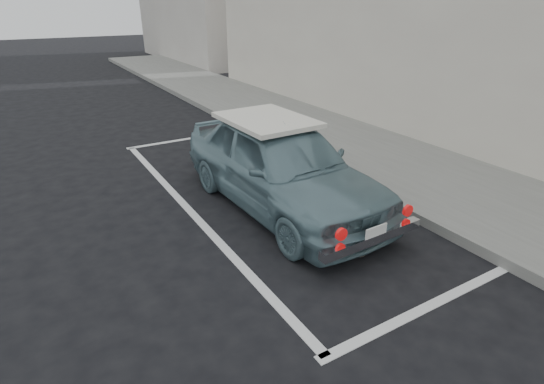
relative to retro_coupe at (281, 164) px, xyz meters
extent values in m
plane|color=black|center=(-0.41, -2.38, -0.70)|extent=(80.00, 80.00, 0.00)
cube|color=slate|center=(2.79, -0.38, -0.62)|extent=(2.80, 40.00, 0.15)
cube|color=black|center=(4.25, 1.62, 0.70)|extent=(0.10, 16.00, 2.40)
cube|color=silver|center=(0.09, -2.88, -0.69)|extent=(3.00, 0.12, 0.01)
cube|color=silver|center=(0.09, 4.12, -0.69)|extent=(3.00, 0.12, 0.01)
cube|color=silver|center=(-1.31, 0.62, -0.69)|extent=(0.12, 7.00, 0.01)
imported|color=slate|center=(0.00, 0.00, -0.01)|extent=(1.75, 4.09, 1.38)
cube|color=silver|center=(-0.01, 0.40, 0.61)|extent=(1.18, 1.57, 0.07)
cube|color=silver|center=(0.06, -1.97, -0.32)|extent=(1.55, 0.17, 0.12)
cube|color=white|center=(0.06, -2.02, -0.22)|extent=(0.33, 0.03, 0.17)
cylinder|color=red|center=(-0.48, -2.02, -0.08)|extent=(0.15, 0.04, 0.15)
cylinder|color=red|center=(0.60, -1.99, -0.08)|extent=(0.15, 0.04, 0.15)
cylinder|color=red|center=(-0.48, -2.02, -0.26)|extent=(0.12, 0.04, 0.12)
cylinder|color=red|center=(0.60, -1.99, -0.26)|extent=(0.12, 0.04, 0.12)
ellipsoid|color=#6A5C50|center=(0.05, -1.72, -0.60)|extent=(0.29, 0.34, 0.17)
sphere|color=#6A5C50|center=(0.10, -1.84, -0.54)|extent=(0.11, 0.11, 0.11)
cone|color=#6A5C50|center=(0.07, -1.85, -0.49)|extent=(0.04, 0.04, 0.04)
cone|color=#6A5C50|center=(0.13, -1.83, -0.49)|extent=(0.04, 0.04, 0.04)
cylinder|color=#6A5C50|center=(0.03, -1.57, -0.66)|extent=(0.15, 0.15, 0.03)
camera|label=1|loc=(-3.23, -5.11, 2.28)|focal=28.00mm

